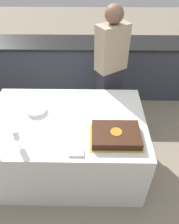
{
  "coord_description": "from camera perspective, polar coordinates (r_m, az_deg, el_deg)",
  "views": [
    {
      "loc": [
        0.27,
        -1.66,
        2.29
      ],
      "look_at": [
        0.25,
        0.0,
        0.87
      ],
      "focal_mm": 35.0,
      "sensor_mm": 36.0,
      "label": 1
    }
  ],
  "objects": [
    {
      "name": "ground_plane",
      "position": [
        2.84,
        -5.19,
        -13.44
      ],
      "size": [
        14.0,
        14.0,
        0.0
      ],
      "primitive_type": "plane",
      "color": "gray"
    },
    {
      "name": "back_counter",
      "position": [
        3.76,
        -3.5,
        11.37
      ],
      "size": [
        4.4,
        0.58,
        0.92
      ],
      "color": "#333842",
      "rests_on": "ground_plane"
    },
    {
      "name": "dining_table",
      "position": [
        2.54,
        -5.7,
        -8.3
      ],
      "size": [
        1.65,
        1.08,
        0.77
      ],
      "color": "silver",
      "rests_on": "ground_plane"
    },
    {
      "name": "cake",
      "position": [
        2.05,
        6.91,
        -5.92
      ],
      "size": [
        0.49,
        0.36,
        0.08
      ],
      "color": "gold",
      "rests_on": "dining_table"
    },
    {
      "name": "plate_stack",
      "position": [
        2.39,
        -13.62,
        0.5
      ],
      "size": [
        0.21,
        0.21,
        0.04
      ],
      "color": "white",
      "rests_on": "dining_table"
    },
    {
      "name": "wine_glass",
      "position": [
        2.03,
        -18.58,
        -5.81
      ],
      "size": [
        0.07,
        0.07,
        0.18
      ],
      "color": "white",
      "rests_on": "dining_table"
    },
    {
      "name": "side_plate_near_cake",
      "position": [
        2.3,
        5.18,
        -0.82
      ],
      "size": [
        0.2,
        0.2,
        0.0
      ],
      "color": "white",
      "rests_on": "dining_table"
    },
    {
      "name": "utensil_pile",
      "position": [
        1.94,
        -3.43,
        -10.58
      ],
      "size": [
        0.13,
        0.08,
        0.02
      ],
      "color": "white",
      "rests_on": "dining_table"
    },
    {
      "name": "person_cutting_cake",
      "position": [
        2.8,
        5.43,
        10.25
      ],
      "size": [
        0.41,
        0.37,
        1.69
      ],
      "rotation": [
        0.0,
        0.0,
        -2.56
      ],
      "color": "#282833",
      "rests_on": "ground_plane"
    }
  ]
}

